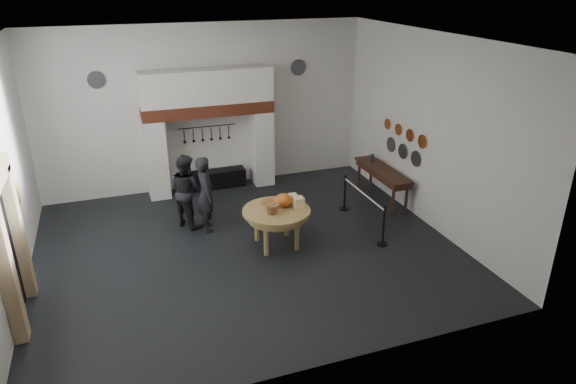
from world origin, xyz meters
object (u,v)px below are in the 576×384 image
object	(u,v)px
barrier_post_near	(384,227)
side_table	(383,170)
visitor_far	(186,191)
work_table	(276,211)
iron_range	(212,179)
barrier_post_far	(345,193)
visitor_near	(206,194)

from	to	relation	value
barrier_post_near	side_table	bearing A→B (deg)	61.90
visitor_far	work_table	bearing A→B (deg)	-168.81
iron_range	visitor_far	distance (m)	2.43
work_table	side_table	xyz separation A→B (m)	(3.42, 1.39, 0.03)
work_table	barrier_post_near	bearing A→B (deg)	-19.74
visitor_far	barrier_post_near	size ratio (longest dim) A/B	1.99
barrier_post_far	visitor_near	bearing A→B (deg)	178.44
side_table	barrier_post_near	xyz separation A→B (m)	(-1.18, -2.20, -0.42)
iron_range	barrier_post_far	bearing A→B (deg)	-41.68
visitor_near	side_table	bearing A→B (deg)	-87.53
work_table	barrier_post_far	bearing A→B (deg)	27.93
iron_range	side_table	size ratio (longest dim) A/B	0.86
iron_range	visitor_far	bearing A→B (deg)	-116.00
visitor_near	barrier_post_near	bearing A→B (deg)	-119.35
work_table	side_table	size ratio (longest dim) A/B	0.68
iron_range	visitor_far	world-z (taller)	visitor_far
visitor_far	barrier_post_near	bearing A→B (deg)	-156.32
iron_range	barrier_post_far	xyz separation A→B (m)	(2.92, -2.60, 0.20)
barrier_post_near	visitor_far	bearing A→B (deg)	147.72
work_table	visitor_near	size ratio (longest dim) A/B	0.82
visitor_far	barrier_post_far	xyz separation A→B (m)	(3.95, -0.50, -0.45)
iron_range	barrier_post_near	size ratio (longest dim) A/B	2.11
work_table	side_table	world-z (taller)	side_table
visitor_far	side_table	bearing A→B (deg)	-127.34
barrier_post_near	barrier_post_far	bearing A→B (deg)	90.00
iron_range	barrier_post_far	distance (m)	3.92
iron_range	work_table	world-z (taller)	work_table
side_table	barrier_post_near	bearing A→B (deg)	-118.10
side_table	barrier_post_far	size ratio (longest dim) A/B	2.44
work_table	side_table	distance (m)	3.70
iron_range	side_table	bearing A→B (deg)	-30.37
iron_range	work_table	bearing A→B (deg)	-79.92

